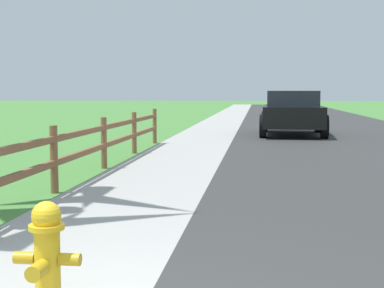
# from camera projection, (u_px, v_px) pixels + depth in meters

# --- Properties ---
(ground_plane) EXTENTS (120.00, 120.00, 0.00)m
(ground_plane) POSITION_uv_depth(u_px,v_px,m) (243.00, 121.00, 27.87)
(ground_plane) COLOR #478239
(road_asphalt) EXTENTS (7.00, 66.00, 0.01)m
(road_asphalt) POSITION_uv_depth(u_px,v_px,m) (311.00, 119.00, 29.44)
(road_asphalt) COLOR #333333
(road_asphalt) RESTS_ON ground
(curb_concrete) EXTENTS (6.00, 66.00, 0.01)m
(curb_concrete) POSITION_uv_depth(u_px,v_px,m) (188.00, 118.00, 30.20)
(curb_concrete) COLOR #A5A49F
(curb_concrete) RESTS_ON ground
(grass_verge) EXTENTS (5.00, 66.00, 0.00)m
(grass_verge) POSITION_uv_depth(u_px,v_px,m) (161.00, 118.00, 30.38)
(grass_verge) COLOR #478239
(grass_verge) RESTS_ON ground
(fire_hydrant) EXTENTS (0.45, 0.38, 0.73)m
(fire_hydrant) POSITION_uv_depth(u_px,v_px,m) (47.00, 254.00, 3.71)
(fire_hydrant) COLOR yellow
(fire_hydrant) RESTS_ON ground
(rail_fence) EXTENTS (0.11, 13.01, 0.97)m
(rail_fence) POSITION_uv_depth(u_px,v_px,m) (82.00, 145.00, 9.18)
(rail_fence) COLOR brown
(rail_fence) RESTS_ON ground
(parked_suv_black) EXTENTS (2.20, 4.32, 1.47)m
(parked_suv_black) POSITION_uv_depth(u_px,v_px,m) (292.00, 113.00, 18.65)
(parked_suv_black) COLOR black
(parked_suv_black) RESTS_ON ground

